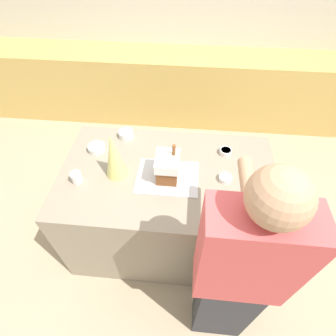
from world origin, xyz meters
name	(u,v)px	position (x,y,z in m)	size (l,w,h in m)	color
ground_plane	(168,233)	(0.00, 0.00, 0.00)	(12.00, 12.00, 0.00)	tan
wall_back	(186,11)	(0.00, 2.27, 1.30)	(8.00, 0.05, 2.60)	beige
back_cabinet_block	(181,88)	(0.00, 1.95, 0.46)	(6.00, 0.60, 0.91)	tan
kitchen_island	(168,208)	(0.00, 0.00, 0.45)	(1.60, 0.96, 0.90)	gray
baking_tray	(168,177)	(0.00, -0.04, 0.91)	(0.44, 0.34, 0.01)	silver
gingerbread_house	(168,167)	(0.00, -0.04, 1.02)	(0.16, 0.20, 0.28)	brown
decorative_tree	(114,156)	(-0.37, -0.03, 1.08)	(0.16, 0.16, 0.36)	#DBD675
candy_bowl_front_corner	(96,148)	(-0.59, 0.20, 0.93)	(0.13, 0.13, 0.05)	white
candy_bowl_near_tray_right	(225,178)	(0.41, -0.02, 0.92)	(0.09, 0.09, 0.04)	white
candy_bowl_behind_tray	(126,134)	(-0.39, 0.38, 0.93)	(0.12, 0.12, 0.05)	white
candy_bowl_far_left	(226,151)	(0.43, 0.25, 0.92)	(0.09, 0.09, 0.04)	silver
mug	(77,177)	(-0.63, -0.13, 0.94)	(0.08, 0.08, 0.08)	white
person	(236,277)	(0.44, -0.71, 0.91)	(0.46, 0.58, 1.76)	#333338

